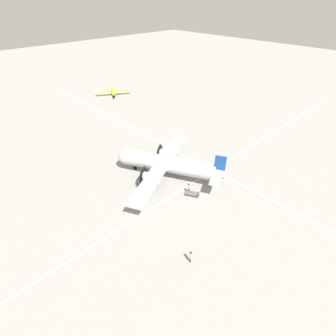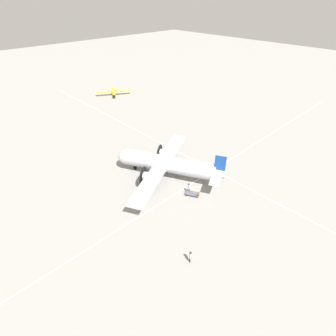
{
  "view_description": "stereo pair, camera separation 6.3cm",
  "coord_description": "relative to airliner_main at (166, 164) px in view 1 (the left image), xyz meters",
  "views": [
    {
      "loc": [
        26.37,
        27.58,
        27.67
      ],
      "look_at": [
        0.0,
        0.0,
        1.72
      ],
      "focal_mm": 28.0,
      "sensor_mm": 36.0,
      "label": 1
    },
    {
      "loc": [
        26.32,
        27.63,
        27.67
      ],
      "look_at": [
        0.0,
        0.0,
        1.72
      ],
      "focal_mm": 28.0,
      "sensor_mm": 36.0,
      "label": 2
    }
  ],
  "objects": [
    {
      "name": "crew_foreground",
      "position": [
        10.25,
        15.26,
        -1.49
      ],
      "size": [
        0.43,
        0.44,
        1.71
      ],
      "rotation": [
        0.0,
        0.0,
        -2.34
      ],
      "color": "#2D2D33",
      "rests_on": "ground_plane"
    },
    {
      "name": "airliner_main",
      "position": [
        0.0,
        0.0,
        0.0
      ],
      "size": [
        21.99,
        18.79,
        5.92
      ],
      "rotation": [
        0.0,
        0.0,
        5.19
      ],
      "color": "silver",
      "rests_on": "ground_plane"
    },
    {
      "name": "apron_line_northsouth",
      "position": [
        -7.56,
        0.38,
        -2.56
      ],
      "size": [
        0.16,
        120.0,
        0.01
      ],
      "color": "silver",
      "rests_on": "ground_plane"
    },
    {
      "name": "light_aircraft_distant",
      "position": [
        -18.0,
        -43.35,
        -1.72
      ],
      "size": [
        9.84,
        7.8,
        2.07
      ],
      "rotation": [
        0.0,
        0.0,
        1.03
      ],
      "color": "yellow",
      "rests_on": "ground_plane"
    },
    {
      "name": "ground_plane",
      "position": [
        -0.2,
        0.38,
        -2.57
      ],
      "size": [
        300.0,
        300.0,
        0.0
      ],
      "primitive_type": "plane",
      "color": "gray"
    },
    {
      "name": "suitcase_near_door",
      "position": [
        0.32,
        7.93,
        -2.27
      ],
      "size": [
        0.4,
        0.19,
        0.63
      ],
      "color": "brown",
      "rests_on": "ground_plane"
    },
    {
      "name": "baggage_cart",
      "position": [
        0.59,
        6.92,
        -2.29
      ],
      "size": [
        2.13,
        2.53,
        0.56
      ],
      "rotation": [
        0.0,
        0.0,
        5.23
      ],
      "color": "#56565B",
      "rests_on": "ground_plane"
    },
    {
      "name": "passenger_boarding",
      "position": [
        0.54,
        6.11,
        -1.46
      ],
      "size": [
        0.4,
        0.54,
        1.76
      ],
      "rotation": [
        0.0,
        0.0,
        5.19
      ],
      "color": "#2D2D33",
      "rests_on": "ground_plane"
    },
    {
      "name": "apron_line_eastwest",
      "position": [
        -0.2,
        4.86,
        -2.56
      ],
      "size": [
        120.0,
        0.16,
        0.01
      ],
      "color": "silver",
      "rests_on": "ground_plane"
    }
  ]
}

